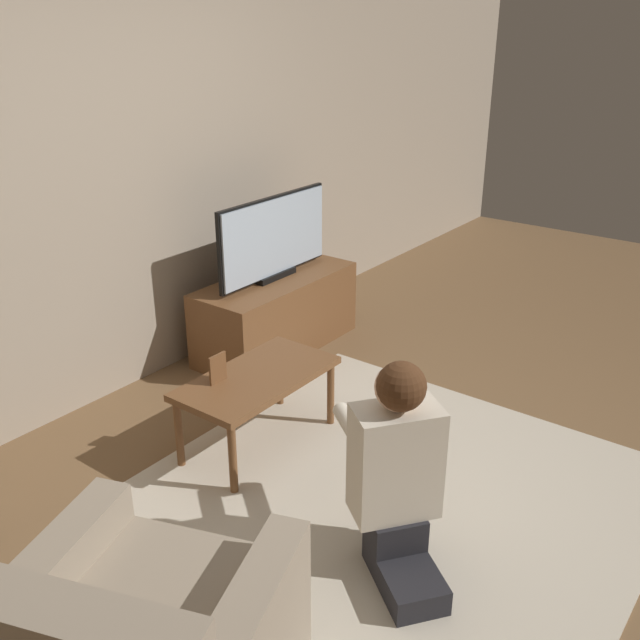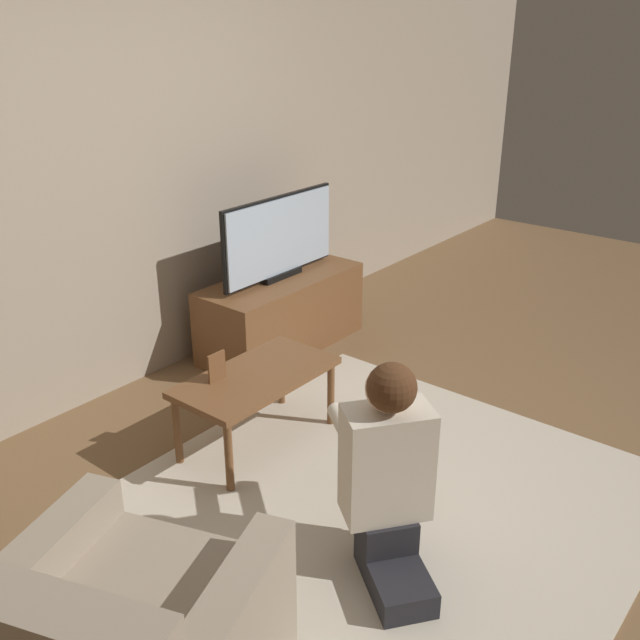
% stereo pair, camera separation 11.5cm
% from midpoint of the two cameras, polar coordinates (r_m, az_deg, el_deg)
% --- Properties ---
extents(ground_plane, '(10.00, 10.00, 0.00)m').
position_cam_midpoint_polar(ground_plane, '(3.48, 4.72, -14.16)').
color(ground_plane, brown).
extents(wall_back, '(10.00, 0.06, 2.60)m').
position_cam_midpoint_polar(wall_back, '(4.19, -17.92, 11.04)').
color(wall_back, tan).
rests_on(wall_back, ground_plane).
extents(rug, '(2.21, 2.20, 0.02)m').
position_cam_midpoint_polar(rug, '(3.47, 4.73, -14.05)').
color(rug, beige).
rests_on(rug, ground_plane).
extents(tv_stand, '(1.18, 0.49, 0.51)m').
position_cam_midpoint_polar(tv_stand, '(4.82, -4.20, 0.53)').
color(tv_stand, brown).
rests_on(tv_stand, ground_plane).
extents(tv, '(1.00, 0.08, 0.55)m').
position_cam_midpoint_polar(tv, '(4.64, -4.42, 6.59)').
color(tv, black).
rests_on(tv, tv_stand).
extents(coffee_table, '(0.86, 0.44, 0.42)m').
position_cam_midpoint_polar(coffee_table, '(3.68, -5.92, -5.08)').
color(coffee_table, brown).
rests_on(coffee_table, ground_plane).
extents(person_kneeling, '(0.65, 0.75, 0.92)m').
position_cam_midpoint_polar(person_kneeling, '(2.85, 4.95, -11.78)').
color(person_kneeling, '#232328').
rests_on(person_kneeling, rug).
extents(picture_frame, '(0.11, 0.01, 0.15)m').
position_cam_midpoint_polar(picture_frame, '(3.58, -9.09, -3.84)').
color(picture_frame, brown).
rests_on(picture_frame, coffee_table).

